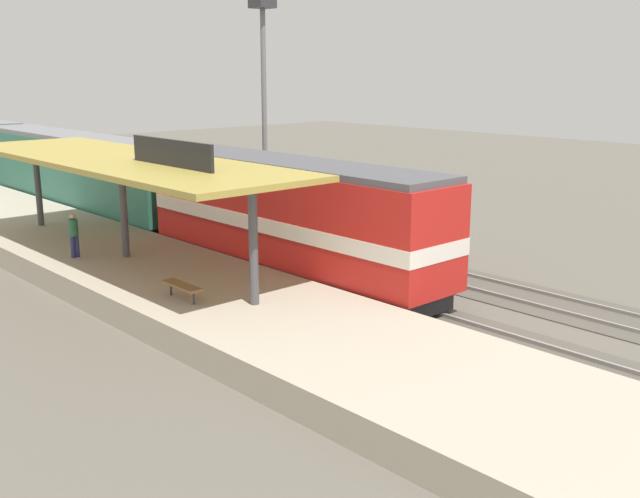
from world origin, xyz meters
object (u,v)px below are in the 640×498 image
object	(u,v)px
locomotive	(290,218)
freight_car	(271,194)
light_mast	(263,59)
person_waiting	(74,233)
platform_bench	(182,286)
passenger_carriage_front	(79,173)

from	to	relation	value
locomotive	freight_car	world-z (taller)	locomotive
light_mast	person_waiting	distance (m)	16.43
locomotive	person_waiting	size ratio (longest dim) A/B	8.44
light_mast	person_waiting	xyz separation A→B (m)	(-13.89, -5.85, -6.54)
platform_bench	freight_car	xyz separation A→B (m)	(10.60, 8.70, 0.63)
platform_bench	light_mast	size ratio (longest dim) A/B	0.15
light_mast	person_waiting	world-z (taller)	light_mast
freight_car	person_waiting	xyz separation A→B (m)	(-10.69, -1.35, -0.12)
freight_car	light_mast	world-z (taller)	light_mast
light_mast	person_waiting	size ratio (longest dim) A/B	6.84
passenger_carriage_front	freight_car	bearing A→B (deg)	-67.68
locomotive	person_waiting	xyz separation A→B (m)	(-6.09, 5.45, -0.56)
locomotive	passenger_carriage_front	bearing A→B (deg)	90.00
platform_bench	locomotive	bearing A→B (deg)	17.57
locomotive	person_waiting	world-z (taller)	locomotive
platform_bench	person_waiting	xyz separation A→B (m)	(-0.09, 7.35, 0.51)
platform_bench	locomotive	size ratio (longest dim) A/B	0.12
passenger_carriage_front	locomotive	bearing A→B (deg)	-90.00
person_waiting	light_mast	bearing A→B (deg)	22.83
freight_car	platform_bench	bearing A→B (deg)	-140.63
locomotive	light_mast	distance (m)	14.97
platform_bench	light_mast	world-z (taller)	light_mast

